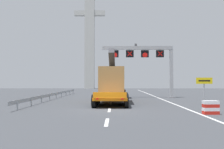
% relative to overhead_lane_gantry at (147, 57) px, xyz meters
% --- Properties ---
extents(ground, '(112.00, 112.00, 0.00)m').
position_rel_overhead_lane_gantry_xyz_m(ground, '(-4.81, -13.57, -5.43)').
color(ground, '#424449').
extents(lane_markings, '(0.20, 64.17, 0.01)m').
position_rel_overhead_lane_gantry_xyz_m(lane_markings, '(-4.68, 11.21, -5.42)').
color(lane_markings, silver).
rests_on(lane_markings, ground).
extents(edge_line_right, '(0.20, 63.00, 0.01)m').
position_rel_overhead_lane_gantry_xyz_m(edge_line_right, '(1.39, -1.57, -5.42)').
color(edge_line_right, silver).
rests_on(edge_line_right, ground).
extents(overhead_lane_gantry, '(9.62, 0.90, 7.14)m').
position_rel_overhead_lane_gantry_xyz_m(overhead_lane_gantry, '(0.00, 0.00, 0.00)').
color(overhead_lane_gantry, '#9EA0A5').
rests_on(overhead_lane_gantry, ground).
extents(heavy_haul_truck_orange, '(3.27, 14.11, 5.30)m').
position_rel_overhead_lane_gantry_xyz_m(heavy_haul_truck_orange, '(-4.49, -5.08, -3.44)').
color(heavy_haul_truck_orange, orange).
rests_on(heavy_haul_truck_orange, ground).
extents(exit_sign_yellow, '(1.49, 0.15, 2.52)m').
position_rel_overhead_lane_gantry_xyz_m(exit_sign_yellow, '(3.97, -9.82, -3.51)').
color(exit_sign_yellow, '#9EA0A5').
rests_on(exit_sign_yellow, ground).
extents(crash_barrier_striped, '(1.02, 0.54, 0.90)m').
position_rel_overhead_lane_gantry_xyz_m(crash_barrier_striped, '(2.08, -16.28, -4.98)').
color(crash_barrier_striped, red).
rests_on(crash_barrier_striped, ground).
extents(guardrail_left, '(0.13, 27.91, 0.76)m').
position_rel_overhead_lane_gantry_xyz_m(guardrail_left, '(-11.74, -1.62, -4.87)').
color(guardrail_left, '#999EA3').
rests_on(guardrail_left, ground).
extents(bridge_pylon_distant, '(9.00, 2.00, 35.89)m').
position_rel_overhead_lane_gantry_xyz_m(bridge_pylon_distant, '(-11.84, 40.05, 12.91)').
color(bridge_pylon_distant, '#B7B7B2').
rests_on(bridge_pylon_distant, ground).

